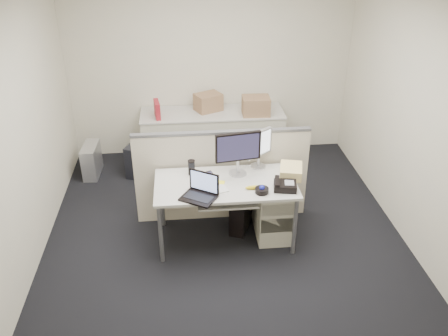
{
  "coord_description": "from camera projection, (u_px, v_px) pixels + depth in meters",
  "views": [
    {
      "loc": [
        -0.42,
        -4.28,
        3.31
      ],
      "look_at": [
        -0.0,
        0.15,
        0.83
      ],
      "focal_mm": 38.0,
      "sensor_mm": 36.0,
      "label": 1
    }
  ],
  "objects": [
    {
      "name": "desk",
      "position": [
        226.0,
        188.0,
        5.04
      ],
      "size": [
        1.5,
        0.75,
        0.73
      ],
      "color": "beige",
      "rests_on": "floor"
    },
    {
      "name": "paper_stack",
      "position": [
        215.0,
        187.0,
        4.93
      ],
      "size": [
        0.28,
        0.32,
        0.01
      ],
      "primitive_type": "cube",
      "rotation": [
        0.0,
        0.0,
        0.29
      ],
      "color": "silver",
      "rests_on": "desk"
    },
    {
      "name": "travel_mug",
      "position": [
        192.0,
        168.0,
        5.14
      ],
      "size": [
        0.09,
        0.09,
        0.16
      ],
      "primitive_type": "cylinder",
      "rotation": [
        0.0,
        0.0,
        0.3
      ],
      "color": "black",
      "rests_on": "desk"
    },
    {
      "name": "back_counter",
      "position": [
        213.0,
        137.0,
        6.87
      ],
      "size": [
        2.0,
        0.6,
        0.72
      ],
      "primitive_type": "cube",
      "color": "beige",
      "rests_on": "floor"
    },
    {
      "name": "wall_left",
      "position": [
        19.0,
        138.0,
        4.54
      ],
      "size": [
        0.02,
        4.5,
        2.7
      ],
      "primitive_type": "cube",
      "color": "beige",
      "rests_on": "ground"
    },
    {
      "name": "cubicle_partition",
      "position": [
        222.0,
        177.0,
        5.49
      ],
      "size": [
        2.0,
        0.06,
        1.1
      ],
      "primitive_type": "cube",
      "color": "#BEB89B",
      "rests_on": "floor"
    },
    {
      "name": "wall_right",
      "position": [
        419.0,
        122.0,
        4.87
      ],
      "size": [
        0.02,
        4.5,
        2.7
      ],
      "primitive_type": "cube",
      "color": "beige",
      "rests_on": "ground"
    },
    {
      "name": "drawer_pedestal",
      "position": [
        274.0,
        209.0,
        5.3
      ],
      "size": [
        0.4,
        0.55,
        0.65
      ],
      "primitive_type": "cube",
      "color": "beige",
      "rests_on": "floor"
    },
    {
      "name": "trackball",
      "position": [
        262.0,
        190.0,
        4.83
      ],
      "size": [
        0.18,
        0.18,
        0.05
      ],
      "primitive_type": "cylinder",
      "rotation": [
        0.0,
        0.0,
        0.41
      ],
      "color": "black",
      "rests_on": "desk"
    },
    {
      "name": "cardboard_box_left",
      "position": [
        208.0,
        103.0,
        6.7
      ],
      "size": [
        0.43,
        0.39,
        0.26
      ],
      "primitive_type": "cube",
      "rotation": [
        0.0,
        0.0,
        0.45
      ],
      "color": "#A07553",
      "rests_on": "back_counter"
    },
    {
      "name": "pc_tower_spare_silver",
      "position": [
        92.0,
        160.0,
        6.54
      ],
      "size": [
        0.21,
        0.48,
        0.44
      ],
      "primitive_type": "cube",
      "rotation": [
        0.0,
        0.0,
        -0.05
      ],
      "color": "#B7B7BC",
      "rests_on": "floor"
    },
    {
      "name": "sticky_pad",
      "position": [
        221.0,
        183.0,
        5.01
      ],
      "size": [
        0.09,
        0.09,
        0.01
      ],
      "primitive_type": "cube",
      "rotation": [
        0.0,
        0.0,
        -0.23
      ],
      "color": "#FFF328",
      "rests_on": "desk"
    },
    {
      "name": "pc_tower_desk",
      "position": [
        241.0,
        212.0,
        5.46
      ],
      "size": [
        0.32,
        0.47,
        0.4
      ],
      "primitive_type": "cube",
      "rotation": [
        0.0,
        0.0,
        -0.37
      ],
      "color": "black",
      "rests_on": "floor"
    },
    {
      "name": "wall_back",
      "position": [
        210.0,
        63.0,
        6.67
      ],
      "size": [
        4.0,
        0.02,
        2.7
      ],
      "primitive_type": "cube",
      "color": "beige",
      "rests_on": "ground"
    },
    {
      "name": "monitor_main",
      "position": [
        238.0,
        154.0,
        5.06
      ],
      "size": [
        0.52,
        0.27,
        0.49
      ],
      "primitive_type": "cube",
      "rotation": [
        0.0,
        0.0,
        0.16
      ],
      "color": "black",
      "rests_on": "desk"
    },
    {
      "name": "pc_tower_spare_dark",
      "position": [
        139.0,
        157.0,
        6.59
      ],
      "size": [
        0.37,
        0.53,
        0.46
      ],
      "primitive_type": "cube",
      "rotation": [
        0.0,
        0.0,
        -0.39
      ],
      "color": "black",
      "rests_on": "floor"
    },
    {
      "name": "laptop",
      "position": [
        198.0,
        188.0,
        4.68
      ],
      "size": [
        0.41,
        0.39,
        0.25
      ],
      "primitive_type": "cube",
      "rotation": [
        0.0,
        0.0,
        -0.56
      ],
      "color": "black",
      "rests_on": "desk"
    },
    {
      "name": "floor",
      "position": [
        225.0,
        238.0,
        5.37
      ],
      "size": [
        4.0,
        4.5,
        0.01
      ],
      "primitive_type": "cube",
      "color": "black",
      "rests_on": "ground"
    },
    {
      "name": "cellphone",
      "position": [
        210.0,
        174.0,
        5.17
      ],
      "size": [
        0.09,
        0.12,
        0.01
      ],
      "primitive_type": "cube",
      "rotation": [
        0.0,
        0.0,
        0.28
      ],
      "color": "black",
      "rests_on": "desk"
    },
    {
      "name": "banana",
      "position": [
        254.0,
        187.0,
        4.89
      ],
      "size": [
        0.19,
        0.06,
        0.04
      ],
      "primitive_type": "ellipsoid",
      "rotation": [
        0.0,
        0.0,
        0.05
      ],
      "color": "yellow",
      "rests_on": "desk"
    },
    {
      "name": "manila_folders",
      "position": [
        291.0,
        171.0,
        5.12
      ],
      "size": [
        0.3,
        0.34,
        0.11
      ],
      "primitive_type": "cube",
      "rotation": [
        0.0,
        0.0,
        -0.24
      ],
      "color": "#F8D684",
      "rests_on": "desk"
    },
    {
      "name": "keyboard",
      "position": [
        222.0,
        197.0,
        4.93
      ],
      "size": [
        0.44,
        0.18,
        0.02
      ],
      "primitive_type": "cube",
      "rotation": [
        0.0,
        0.0,
        0.06
      ],
      "color": "black",
      "rests_on": "keyboard_tray"
    },
    {
      "name": "cardboard_box_right",
      "position": [
        256.0,
        106.0,
        6.57
      ],
      "size": [
        0.38,
        0.3,
        0.27
      ],
      "primitive_type": "cube",
      "rotation": [
        0.0,
        0.0,
        -0.03
      ],
      "color": "#A07553",
      "rests_on": "back_counter"
    },
    {
      "name": "monitor_small",
      "position": [
        259.0,
        149.0,
        5.22
      ],
      "size": [
        0.39,
        0.36,
        0.43
      ],
      "primitive_type": "cube",
      "rotation": [
        0.0,
        0.0,
        0.65
      ],
      "color": "#B7B7BC",
      "rests_on": "desk"
    },
    {
      "name": "keyboard_tray",
      "position": [
        227.0,
        201.0,
        4.91
      ],
      "size": [
        0.62,
        0.32,
        0.02
      ],
      "primitive_type": "cube",
      "color": "beige",
      "rests_on": "desk"
    },
    {
      "name": "red_binder",
      "position": [
        157.0,
        110.0,
        6.48
      ],
      "size": [
        0.1,
        0.27,
        0.25
      ],
      "primitive_type": "cube",
      "rotation": [
        0.0,
        0.0,
        0.14
      ],
      "color": "maroon",
      "rests_on": "back_counter"
    },
    {
      "name": "wall_front",
      "position": [
        263.0,
        290.0,
        2.75
      ],
      "size": [
        4.0,
        0.02,
        2.7
      ],
      "primitive_type": "cube",
      "color": "beige",
      "rests_on": "ground"
    },
    {
      "name": "desk_phone",
      "position": [
        285.0,
        186.0,
        4.89
      ],
      "size": [
        0.26,
        0.23,
        0.07
      ],
      "primitive_type": "cube",
      "rotation": [
        0.0,
        0.0,
        -0.17
      ],
      "color": "black",
      "rests_on": "desk"
    }
  ]
}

